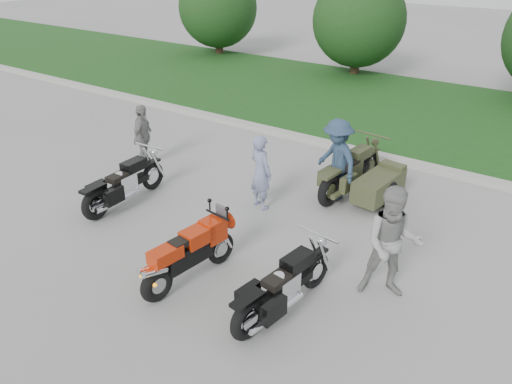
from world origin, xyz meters
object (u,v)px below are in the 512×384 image
Objects in this scene: cruiser_left at (122,186)px; cruiser_right at (281,290)px; person_denim at (337,160)px; person_back at (143,136)px; sportbike_red at (188,253)px; cruiser_sidecar at (366,181)px; person_stripe at (261,172)px; person_grey at (392,244)px.

cruiser_left is 4.65m from cruiser_right.
person_denim is 4.72m from person_back.
cruiser_sidecar is (1.16, 4.34, -0.11)m from sportbike_red.
person_stripe is at bearing -102.49° from person_denim.
person_grey is (1.12, 1.36, 0.49)m from cruiser_right.
cruiser_right is (1.64, 0.19, -0.11)m from sportbike_red.
person_stripe is (-0.48, 2.78, 0.25)m from sportbike_red.
person_grey is (3.24, -1.24, 0.13)m from person_stripe.
person_denim reaches higher than person_back.
cruiser_left is 5.69m from person_grey.
cruiser_left is 1.43× the size of person_stripe.
cruiser_right is at bearing -139.42° from person_back.
sportbike_red is 2.83m from person_stripe.
sportbike_red is 1.23× the size of person_stripe.
person_grey reaches higher than person_back.
person_back is (-6.75, 1.36, -0.15)m from person_grey.
person_grey is at bearing 1.60° from cruiser_left.
person_stripe is at bearing -130.88° from cruiser_sidecar.
sportbike_red reaches higher than cruiser_right.
cruiser_sidecar is 3.26m from person_grey.
person_grey is (1.60, -2.80, 0.49)m from cruiser_sidecar.
person_grey is at bearing -125.07° from person_back.
cruiser_sidecar is at bearing -118.00° from person_stripe.
person_back is (-5.16, -1.44, 0.34)m from cruiser_sidecar.
cruiser_sidecar is 1.37× the size of person_denim.
cruiser_left is at bearing 51.86° from person_stripe.
person_grey reaches higher than sportbike_red.
cruiser_right is 1.19× the size of person_grey.
sportbike_red is 0.89× the size of cruiser_right.
person_back reaches higher than cruiser_sidecar.
sportbike_red is 1.10× the size of person_denim.
cruiser_sidecar reaches higher than cruiser_right.
sportbike_red is at bearing -24.40° from cruiser_left.
sportbike_red is at bearing -149.68° from person_back.
cruiser_sidecar is 1.56× the size of person_back.
person_grey is 6.89m from person_back.
cruiser_right is 3.37m from person_stripe.
person_stripe is 3.48m from person_grey.
person_denim is at bearing 37.41° from cruiser_left.
person_denim is (-1.05, 3.86, 0.45)m from cruiser_right.
cruiser_left is 2.90m from person_stripe.
person_denim reaches higher than cruiser_right.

